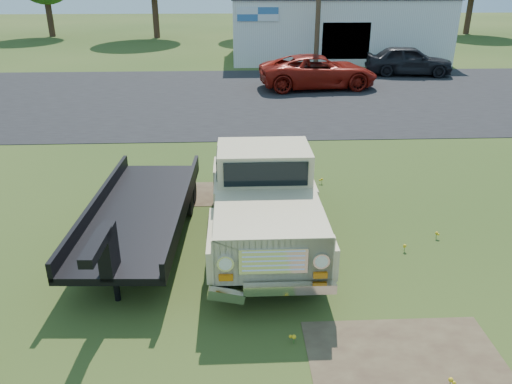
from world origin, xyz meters
TOP-DOWN VIEW (x-y plane):
  - ground at (0.00, 0.00)m, footprint 140.00×140.00m
  - asphalt_lot at (0.00, 15.00)m, footprint 90.00×14.00m
  - dirt_patch_a at (1.50, -3.00)m, footprint 3.00×2.00m
  - dirt_patch_b at (-2.00, 3.50)m, footprint 2.20×1.60m
  - commercial_building at (6.00, 26.99)m, footprint 14.20×8.20m
  - vintage_pickup_truck at (-0.46, 1.01)m, footprint 2.31×5.94m
  - flatbed_trailer at (-3.14, 1.04)m, footprint 2.24×6.02m
  - red_pickup at (3.30, 16.84)m, footprint 6.23×3.32m
  - dark_sedan at (9.11, 20.17)m, footprint 5.12×2.69m

SIDE VIEW (x-z plane):
  - ground at x=0.00m, z-range 0.00..0.00m
  - asphalt_lot at x=0.00m, z-range -0.01..0.01m
  - dirt_patch_a at x=1.50m, z-range -0.01..0.01m
  - dirt_patch_b at x=-2.00m, z-range -0.01..0.01m
  - flatbed_trailer at x=-3.14m, z-range 0.00..1.62m
  - dark_sedan at x=9.11m, z-range 0.00..1.66m
  - red_pickup at x=3.30m, z-range 0.00..1.66m
  - vintage_pickup_truck at x=-0.46m, z-range 0.00..2.16m
  - commercial_building at x=6.00m, z-range 0.03..4.18m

